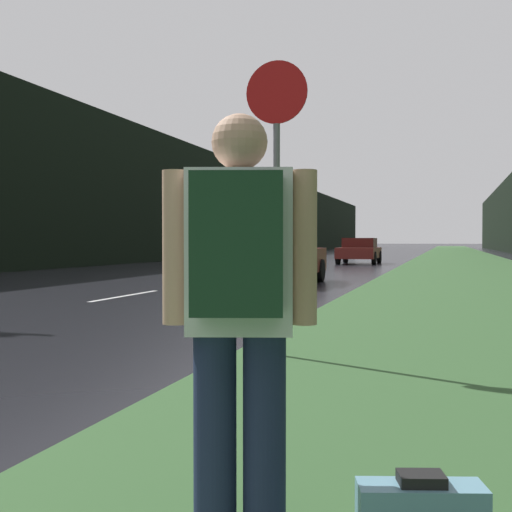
{
  "coord_description": "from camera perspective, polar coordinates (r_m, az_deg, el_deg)",
  "views": [
    {
      "loc": [
        6.77,
        1.0,
        1.2
      ],
      "look_at": [
        2.49,
        15.3,
        0.86
      ],
      "focal_mm": 45.0,
      "sensor_mm": 36.0,
      "label": 1
    }
  ],
  "objects": [
    {
      "name": "hitchhiker_with_backpack",
      "position": [
        2.4,
        -1.51,
        -4.33
      ],
      "size": [
        0.57,
        0.48,
        1.68
      ],
      "rotation": [
        0.0,
        0.0,
        0.27
      ],
      "color": "#1E2847",
      "rests_on": "ground_plane"
    },
    {
      "name": "grass_verge",
      "position": [
        39.02,
        17.85,
        -0.48
      ],
      "size": [
        6.0,
        240.0,
        0.02
      ],
      "primitive_type": "cube",
      "color": "#33562D",
      "rests_on": "ground_plane"
    },
    {
      "name": "car_passing_far",
      "position": [
        34.35,
        9.17,
        0.47
      ],
      "size": [
        2.03,
        4.14,
        1.36
      ],
      "rotation": [
        0.0,
        0.0,
        3.14
      ],
      "color": "maroon",
      "rests_on": "ground_plane"
    },
    {
      "name": "stop_sign",
      "position": [
        6.67,
        1.84,
        6.84
      ],
      "size": [
        0.65,
        0.07,
        3.06
      ],
      "color": "slate",
      "rests_on": "ground_plane"
    },
    {
      "name": "lane_stripe_c",
      "position": [
        14.39,
        -11.51,
        -3.48
      ],
      "size": [
        0.12,
        3.0,
        0.01
      ],
      "primitive_type": "cube",
      "color": "silver",
      "rests_on": "ground_plane"
    },
    {
      "name": "treeline_far_side",
      "position": [
        52.05,
        -2.86,
        4.24
      ],
      "size": [
        2.0,
        140.0,
        7.68
      ],
      "primitive_type": "cube",
      "color": "black",
      "rests_on": "ground_plane"
    },
    {
      "name": "lane_stripe_d",
      "position": [
        20.81,
        -2.37,
        -1.97
      ],
      "size": [
        0.12,
        3.0,
        0.01
      ],
      "primitive_type": "cube",
      "color": "silver",
      "rests_on": "ground_plane"
    },
    {
      "name": "car_passing_near",
      "position": [
        18.07,
        2.31,
        -0.15
      ],
      "size": [
        1.9,
        4.18,
        1.44
      ],
      "rotation": [
        0.0,
        0.0,
        3.14
      ],
      "color": "maroon",
      "rests_on": "ground_plane"
    }
  ]
}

